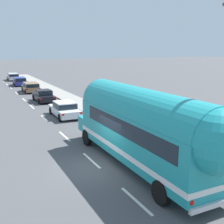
{
  "coord_description": "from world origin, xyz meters",
  "views": [
    {
      "loc": [
        -5.56,
        -12.79,
        6.04
      ],
      "look_at": [
        1.91,
        2.28,
        2.28
      ],
      "focal_mm": 46.01,
      "sensor_mm": 36.0,
      "label": 1
    }
  ],
  "objects_px": {
    "car_lead": "(65,109)",
    "car_third": "(31,87)",
    "car_second": "(44,95)",
    "car_fourth": "(20,81)",
    "car_fifth": "(13,76)",
    "painted_bus": "(145,126)"
  },
  "relations": [
    {
      "from": "car_second",
      "to": "car_third",
      "type": "height_order",
      "value": "same"
    },
    {
      "from": "car_fifth",
      "to": "car_second",
      "type": "bearing_deg",
      "value": -89.95
    },
    {
      "from": "painted_bus",
      "to": "car_lead",
      "type": "height_order",
      "value": "painted_bus"
    },
    {
      "from": "car_lead",
      "to": "car_fifth",
      "type": "bearing_deg",
      "value": 89.94
    },
    {
      "from": "car_second",
      "to": "car_third",
      "type": "bearing_deg",
      "value": 89.42
    },
    {
      "from": "painted_bus",
      "to": "car_fourth",
      "type": "distance_m",
      "value": 37.52
    },
    {
      "from": "car_fourth",
      "to": "car_fifth",
      "type": "distance_m",
      "value": 8.51
    },
    {
      "from": "car_lead",
      "to": "car_fourth",
      "type": "distance_m",
      "value": 24.45
    },
    {
      "from": "painted_bus",
      "to": "car_second",
      "type": "bearing_deg",
      "value": 90.15
    },
    {
      "from": "car_fourth",
      "to": "car_third",
      "type": "bearing_deg",
      "value": -88.59
    },
    {
      "from": "car_lead",
      "to": "car_fifth",
      "type": "distance_m",
      "value": 32.95
    },
    {
      "from": "car_third",
      "to": "car_fifth",
      "type": "bearing_deg",
      "value": 90.35
    },
    {
      "from": "car_lead",
      "to": "car_second",
      "type": "relative_size",
      "value": 1.05
    },
    {
      "from": "car_lead",
      "to": "car_third",
      "type": "height_order",
      "value": "same"
    },
    {
      "from": "car_fifth",
      "to": "car_lead",
      "type": "bearing_deg",
      "value": -90.06
    },
    {
      "from": "car_fourth",
      "to": "car_fifth",
      "type": "relative_size",
      "value": 0.99
    },
    {
      "from": "car_second",
      "to": "car_third",
      "type": "xyz_separation_m",
      "value": [
        0.08,
        7.96,
        0.07
      ]
    },
    {
      "from": "car_lead",
      "to": "car_second",
      "type": "bearing_deg",
      "value": 89.6
    },
    {
      "from": "car_second",
      "to": "car_fourth",
      "type": "xyz_separation_m",
      "value": [
        -0.12,
        16.18,
        0.06
      ]
    },
    {
      "from": "painted_bus",
      "to": "car_second",
      "type": "relative_size",
      "value": 2.9
    },
    {
      "from": "car_lead",
      "to": "car_fourth",
      "type": "bearing_deg",
      "value": 90.15
    },
    {
      "from": "car_second",
      "to": "painted_bus",
      "type": "bearing_deg",
      "value": -89.85
    }
  ]
}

